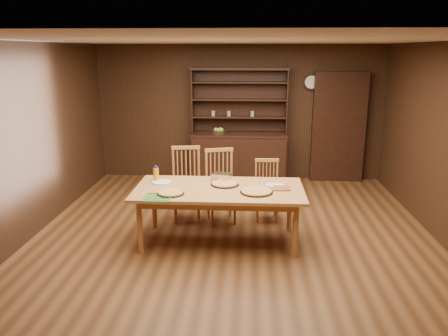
# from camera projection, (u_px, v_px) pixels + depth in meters

# --- Properties ---
(floor) EXTENTS (6.00, 6.00, 0.00)m
(floor) POSITION_uv_depth(u_px,v_px,m) (233.00, 238.00, 5.95)
(floor) COLOR brown
(floor) RESTS_ON ground
(room_shell) EXTENTS (6.00, 6.00, 6.00)m
(room_shell) POSITION_uv_depth(u_px,v_px,m) (234.00, 124.00, 5.54)
(room_shell) COLOR silver
(room_shell) RESTS_ON floor
(china_hutch) EXTENTS (1.84, 0.52, 2.17)m
(china_hutch) POSITION_uv_depth(u_px,v_px,m) (239.00, 151.00, 8.45)
(china_hutch) COLOR #321910
(china_hutch) RESTS_ON floor
(doorway) EXTENTS (1.00, 0.18, 2.10)m
(doorway) POSITION_uv_depth(u_px,v_px,m) (338.00, 127.00, 8.36)
(doorway) COLOR #321910
(doorway) RESTS_ON floor
(wall_clock) EXTENTS (0.30, 0.05, 0.30)m
(wall_clock) POSITION_uv_depth(u_px,v_px,m) (311.00, 82.00, 8.23)
(wall_clock) COLOR #321910
(wall_clock) RESTS_ON room_shell
(dining_table) EXTENTS (2.19, 1.09, 0.75)m
(dining_table) POSITION_uv_depth(u_px,v_px,m) (219.00, 193.00, 5.69)
(dining_table) COLOR #CC7A47
(dining_table) RESTS_ON floor
(chair_left) EXTENTS (0.51, 0.49, 1.10)m
(chair_left) POSITION_uv_depth(u_px,v_px,m) (186.00, 181.00, 6.56)
(chair_left) COLOR #C48743
(chair_left) RESTS_ON floor
(chair_center) EXTENTS (0.54, 0.53, 1.08)m
(chair_center) POSITION_uv_depth(u_px,v_px,m) (220.00, 183.00, 6.48)
(chair_center) COLOR #C48743
(chair_center) RESTS_ON floor
(chair_right) EXTENTS (0.39, 0.37, 0.92)m
(chair_right) POSITION_uv_depth(u_px,v_px,m) (267.00, 188.00, 6.55)
(chair_right) COLOR #C48743
(chair_right) RESTS_ON floor
(pizza_left) EXTENTS (0.34, 0.34, 0.04)m
(pizza_left) POSITION_uv_depth(u_px,v_px,m) (171.00, 193.00, 5.43)
(pizza_left) COLOR black
(pizza_left) RESTS_ON dining_table
(pizza_right) EXTENTS (0.42, 0.42, 0.04)m
(pizza_right) POSITION_uv_depth(u_px,v_px,m) (256.00, 191.00, 5.48)
(pizza_right) COLOR black
(pizza_right) RESTS_ON dining_table
(pizza_center) EXTENTS (0.38, 0.38, 0.04)m
(pizza_center) POSITION_uv_depth(u_px,v_px,m) (225.00, 184.00, 5.80)
(pizza_center) COLOR black
(pizza_center) RESTS_ON dining_table
(cooling_rack) EXTENTS (0.38, 0.38, 0.01)m
(cooling_rack) POSITION_uv_depth(u_px,v_px,m) (157.00, 197.00, 5.29)
(cooling_rack) COLOR #0B9848
(cooling_rack) RESTS_ON dining_table
(plate_left) EXTENTS (0.27, 0.27, 0.02)m
(plate_left) POSITION_uv_depth(u_px,v_px,m) (162.00, 182.00, 5.90)
(plate_left) COLOR white
(plate_left) RESTS_ON dining_table
(plate_right) EXTENTS (0.27, 0.27, 0.02)m
(plate_right) POSITION_uv_depth(u_px,v_px,m) (275.00, 186.00, 5.73)
(plate_right) COLOR white
(plate_right) RESTS_ON dining_table
(foil_dish) EXTENTS (0.28, 0.23, 0.10)m
(foil_dish) POSITION_uv_depth(u_px,v_px,m) (221.00, 177.00, 6.01)
(foil_dish) COLOR silver
(foil_dish) RESTS_ON dining_table
(juice_bottle) EXTENTS (0.07, 0.07, 0.21)m
(juice_bottle) POSITION_uv_depth(u_px,v_px,m) (156.00, 174.00, 5.95)
(juice_bottle) COLOR orange
(juice_bottle) RESTS_ON dining_table
(pot_holder_a) EXTENTS (0.22, 0.22, 0.02)m
(pot_holder_a) POSITION_uv_depth(u_px,v_px,m) (282.00, 188.00, 5.63)
(pot_holder_a) COLOR red
(pot_holder_a) RESTS_ON dining_table
(pot_holder_b) EXTENTS (0.27, 0.27, 0.02)m
(pot_holder_b) POSITION_uv_depth(u_px,v_px,m) (267.00, 189.00, 5.61)
(pot_holder_b) COLOR red
(pot_holder_b) RESTS_ON dining_table
(fruit_bowl) EXTENTS (0.29, 0.29, 0.12)m
(fruit_bowl) POSITION_uv_depth(u_px,v_px,m) (219.00, 132.00, 8.31)
(fruit_bowl) COLOR black
(fruit_bowl) RESTS_ON china_hutch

